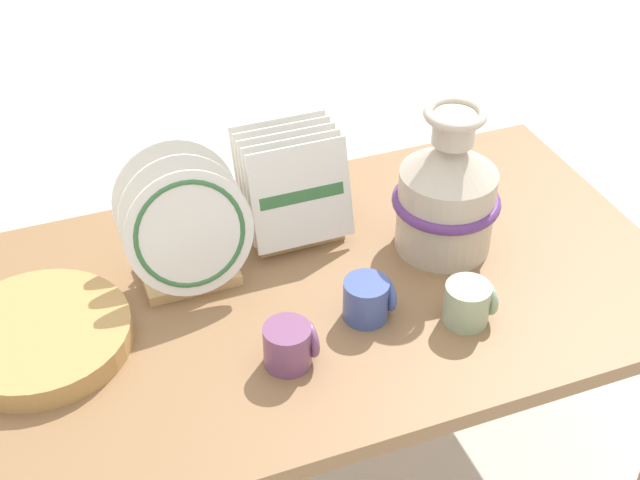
{
  "coord_description": "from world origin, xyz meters",
  "views": [
    {
      "loc": [
        -0.47,
        -1.24,
        1.71
      ],
      "look_at": [
        0.0,
        0.0,
        0.69
      ],
      "focal_mm": 50.0,
      "sensor_mm": 36.0,
      "label": 1
    }
  ],
  "objects_px": {
    "mug_sage_glaze": "(469,303)",
    "mug_cobalt_glaze": "(368,299)",
    "dish_rack_round_plates": "(186,234)",
    "wicker_charger_stack": "(40,336)",
    "mug_plum_glaze": "(290,345)",
    "ceramic_vase": "(447,192)",
    "dish_rack_square_plates": "(292,193)"
  },
  "relations": [
    {
      "from": "ceramic_vase",
      "to": "mug_plum_glaze",
      "type": "height_order",
      "value": "ceramic_vase"
    },
    {
      "from": "mug_sage_glaze",
      "to": "dish_rack_round_plates",
      "type": "bearing_deg",
      "value": 146.59
    },
    {
      "from": "wicker_charger_stack",
      "to": "mug_plum_glaze",
      "type": "height_order",
      "value": "mug_plum_glaze"
    },
    {
      "from": "mug_cobalt_glaze",
      "to": "mug_plum_glaze",
      "type": "bearing_deg",
      "value": -160.4
    },
    {
      "from": "dish_rack_round_plates",
      "to": "mug_plum_glaze",
      "type": "relative_size",
      "value": 2.81
    },
    {
      "from": "wicker_charger_stack",
      "to": "mug_plum_glaze",
      "type": "distance_m",
      "value": 0.45
    },
    {
      "from": "dish_rack_square_plates",
      "to": "wicker_charger_stack",
      "type": "height_order",
      "value": "dish_rack_square_plates"
    },
    {
      "from": "dish_rack_round_plates",
      "to": "wicker_charger_stack",
      "type": "bearing_deg",
      "value": -163.79
    },
    {
      "from": "dish_rack_round_plates",
      "to": "mug_sage_glaze",
      "type": "height_order",
      "value": "dish_rack_round_plates"
    },
    {
      "from": "mug_sage_glaze",
      "to": "wicker_charger_stack",
      "type": "bearing_deg",
      "value": 164.19
    },
    {
      "from": "dish_rack_round_plates",
      "to": "mug_plum_glaze",
      "type": "xyz_separation_m",
      "value": [
        0.11,
        -0.28,
        -0.07
      ]
    },
    {
      "from": "ceramic_vase",
      "to": "dish_rack_square_plates",
      "type": "height_order",
      "value": "ceramic_vase"
    },
    {
      "from": "dish_rack_square_plates",
      "to": "mug_cobalt_glaze",
      "type": "height_order",
      "value": "dish_rack_square_plates"
    },
    {
      "from": "wicker_charger_stack",
      "to": "mug_cobalt_glaze",
      "type": "xyz_separation_m",
      "value": [
        0.58,
        -0.14,
        0.02
      ]
    },
    {
      "from": "ceramic_vase",
      "to": "mug_cobalt_glaze",
      "type": "distance_m",
      "value": 0.29
    },
    {
      "from": "dish_rack_square_plates",
      "to": "mug_cobalt_glaze",
      "type": "relative_size",
      "value": 2.43
    },
    {
      "from": "ceramic_vase",
      "to": "mug_cobalt_glaze",
      "type": "relative_size",
      "value": 3.41
    },
    {
      "from": "dish_rack_round_plates",
      "to": "mug_cobalt_glaze",
      "type": "bearing_deg",
      "value": -38.11
    },
    {
      "from": "mug_plum_glaze",
      "to": "mug_sage_glaze",
      "type": "bearing_deg",
      "value": -2.27
    },
    {
      "from": "mug_sage_glaze",
      "to": "mug_cobalt_glaze",
      "type": "relative_size",
      "value": 1.0
    },
    {
      "from": "mug_cobalt_glaze",
      "to": "wicker_charger_stack",
      "type": "bearing_deg",
      "value": 166.8
    },
    {
      "from": "dish_rack_round_plates",
      "to": "dish_rack_square_plates",
      "type": "distance_m",
      "value": 0.25
    },
    {
      "from": "ceramic_vase",
      "to": "dish_rack_round_plates",
      "type": "relative_size",
      "value": 1.21
    },
    {
      "from": "mug_plum_glaze",
      "to": "dish_rack_round_plates",
      "type": "bearing_deg",
      "value": 110.79
    },
    {
      "from": "dish_rack_round_plates",
      "to": "mug_sage_glaze",
      "type": "xyz_separation_m",
      "value": [
        0.45,
        -0.3,
        -0.07
      ]
    },
    {
      "from": "ceramic_vase",
      "to": "dish_rack_square_plates",
      "type": "xyz_separation_m",
      "value": [
        -0.27,
        0.15,
        -0.04
      ]
    },
    {
      "from": "ceramic_vase",
      "to": "wicker_charger_stack",
      "type": "relative_size",
      "value": 0.97
    },
    {
      "from": "dish_rack_round_plates",
      "to": "mug_cobalt_glaze",
      "type": "relative_size",
      "value": 2.81
    },
    {
      "from": "dish_rack_square_plates",
      "to": "wicker_charger_stack",
      "type": "bearing_deg",
      "value": -163.09
    },
    {
      "from": "mug_sage_glaze",
      "to": "mug_cobalt_glaze",
      "type": "bearing_deg",
      "value": 155.77
    },
    {
      "from": "dish_rack_round_plates",
      "to": "ceramic_vase",
      "type": "bearing_deg",
      "value": -8.59
    },
    {
      "from": "wicker_charger_stack",
      "to": "ceramic_vase",
      "type": "bearing_deg",
      "value": 0.62
    }
  ]
}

